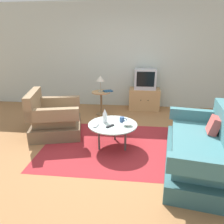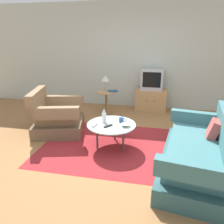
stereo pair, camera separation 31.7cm
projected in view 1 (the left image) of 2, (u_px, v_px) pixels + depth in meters
The scene contains 16 objects.
ground_plane at pixel (118, 149), 3.67m from camera, with size 16.00×16.00×0.00m, color olive.
back_wall at pixel (126, 56), 5.64m from camera, with size 9.00×0.12×2.70m, color #B2BCB2.
area_rug at pixel (113, 146), 3.77m from camera, with size 2.42×1.92×0.00m, color maroon.
armchair at pixel (53, 119), 4.18m from camera, with size 1.12×1.14×0.86m.
couch at pixel (202, 150), 3.06m from camera, with size 1.15×1.94×0.84m.
coffee_table at pixel (113, 126), 3.64m from camera, with size 0.84×0.84×0.42m.
side_table at pixel (101, 98), 5.18m from camera, with size 0.45×0.45×0.59m.
tv_stand at pixel (144, 99), 5.64m from camera, with size 0.79×0.47×0.56m.
television at pixel (145, 79), 5.45m from camera, with size 0.55×0.40×0.51m.
table_lamp at pixel (100, 79), 5.01m from camera, with size 0.20×0.20×0.39m.
vase at pixel (105, 116), 3.66m from camera, with size 0.08×0.08×0.25m.
mug at pixel (122, 119), 3.70m from camera, with size 0.13×0.08×0.09m.
bowl at pixel (127, 125), 3.55m from camera, with size 0.16×0.16×0.04m.
tv_remote_dark at pixel (110, 126), 3.52m from camera, with size 0.13×0.15×0.02m.
tv_remote_silver at pixel (96, 126), 3.53m from camera, with size 0.07×0.16×0.02m.
book at pixel (108, 91), 5.13m from camera, with size 0.26×0.23×0.03m.
Camera 1 is at (0.26, -3.25, 1.81)m, focal length 34.01 mm.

